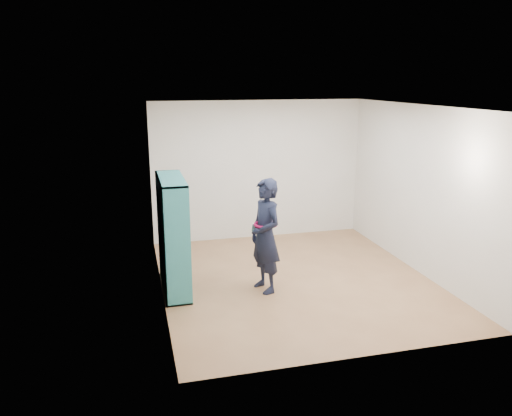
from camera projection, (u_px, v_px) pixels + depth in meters
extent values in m
plane|color=#8A603E|center=(295.00, 280.00, 7.61)|extent=(4.50, 4.50, 0.00)
plane|color=white|center=(299.00, 106.00, 6.96)|extent=(4.50, 4.50, 0.00)
cube|color=silver|center=(158.00, 205.00, 6.80)|extent=(0.02, 4.50, 2.60)
cube|color=silver|center=(419.00, 190.00, 7.76)|extent=(0.02, 4.50, 2.60)
cube|color=silver|center=(259.00, 170.00, 9.39)|extent=(4.00, 0.02, 2.60)
cube|color=silver|center=(368.00, 245.00, 5.17)|extent=(4.00, 0.02, 2.60)
cube|color=teal|center=(177.00, 248.00, 6.53)|extent=(0.36, 0.03, 1.65)
cube|color=teal|center=(169.00, 223.00, 7.66)|extent=(0.36, 0.03, 1.65)
cube|color=teal|center=(175.00, 287.00, 7.30)|extent=(0.36, 1.24, 0.03)
cube|color=teal|center=(171.00, 179.00, 6.89)|extent=(0.36, 1.24, 0.03)
cube|color=teal|center=(161.00, 235.00, 7.06)|extent=(0.03, 1.24, 1.65)
cube|color=teal|center=(174.00, 239.00, 6.91)|extent=(0.33, 0.03, 1.60)
cube|color=teal|center=(172.00, 231.00, 7.28)|extent=(0.33, 0.03, 1.60)
cube|color=teal|center=(174.00, 261.00, 7.20)|extent=(0.33, 1.18, 0.03)
cube|color=teal|center=(173.00, 235.00, 7.10)|extent=(0.33, 1.18, 0.03)
cube|color=teal|center=(172.00, 207.00, 6.99)|extent=(0.33, 1.18, 0.03)
cube|color=beige|center=(179.00, 294.00, 6.91)|extent=(0.23, 0.14, 0.09)
cube|color=black|center=(179.00, 262.00, 6.74)|extent=(0.19, 0.16, 0.28)
cube|color=maroon|center=(178.00, 233.00, 6.63)|extent=(0.19, 0.16, 0.31)
cube|color=silver|center=(176.00, 211.00, 6.61)|extent=(0.23, 0.14, 0.09)
cube|color=navy|center=(177.00, 279.00, 7.21)|extent=(0.19, 0.16, 0.26)
cube|color=brown|center=(176.00, 254.00, 7.11)|extent=(0.19, 0.16, 0.22)
cube|color=#BFB28C|center=(174.00, 232.00, 7.08)|extent=(0.23, 0.14, 0.06)
cube|color=#26594C|center=(174.00, 200.00, 6.91)|extent=(0.19, 0.16, 0.22)
cube|color=beige|center=(175.00, 270.00, 7.59)|extent=(0.19, 0.16, 0.22)
cube|color=black|center=(173.00, 249.00, 7.55)|extent=(0.23, 0.14, 0.06)
cube|color=maroon|center=(173.00, 219.00, 7.38)|extent=(0.19, 0.16, 0.26)
cube|color=silver|center=(171.00, 192.00, 7.28)|extent=(0.19, 0.16, 0.28)
imported|color=black|center=(265.00, 236.00, 7.05)|extent=(0.54, 0.68, 1.64)
torus|color=#980B3F|center=(266.00, 224.00, 7.01)|extent=(0.42, 0.42, 0.04)
cube|color=silver|center=(254.00, 228.00, 7.04)|extent=(0.04, 0.10, 0.14)
cube|color=black|center=(254.00, 228.00, 7.04)|extent=(0.04, 0.09, 0.13)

